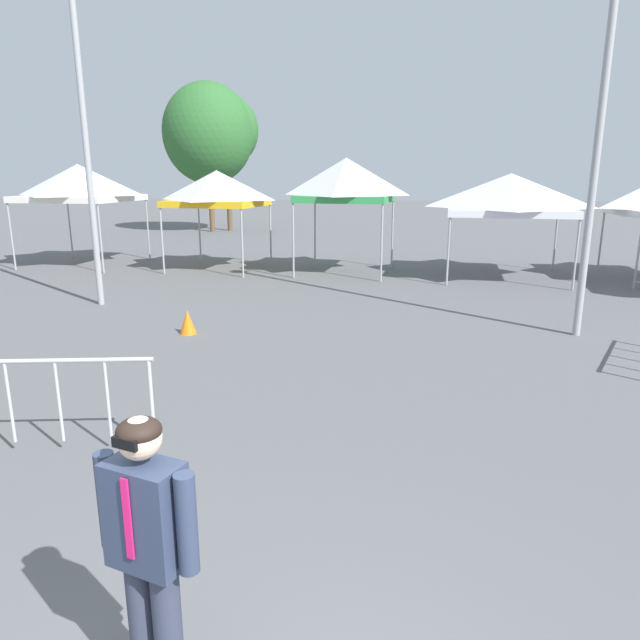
% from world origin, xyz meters
% --- Properties ---
extents(canopy_tent_behind_left, '(3.32, 3.32, 3.34)m').
position_xyz_m(canopy_tent_behind_left, '(-10.36, 16.03, 2.73)').
color(canopy_tent_behind_left, '#9E9EA3').
rests_on(canopy_tent_behind_left, ground).
extents(canopy_tent_left_of_center, '(2.95, 2.95, 3.13)m').
position_xyz_m(canopy_tent_left_of_center, '(-5.46, 15.78, 2.57)').
color(canopy_tent_left_of_center, '#9E9EA3').
rests_on(canopy_tent_left_of_center, ground).
extents(canopy_tent_behind_center, '(2.94, 2.94, 3.49)m').
position_xyz_m(canopy_tent_behind_center, '(-1.35, 15.78, 2.84)').
color(canopy_tent_behind_center, '#9E9EA3').
rests_on(canopy_tent_behind_center, ground).
extents(canopy_tent_far_left, '(3.65, 3.65, 3.03)m').
position_xyz_m(canopy_tent_far_left, '(3.45, 15.65, 2.45)').
color(canopy_tent_far_left, '#9E9EA3').
rests_on(canopy_tent_far_left, ground).
extents(person_foreground, '(0.63, 0.34, 1.78)m').
position_xyz_m(person_foreground, '(-0.54, 0.60, 1.03)').
color(person_foreground, '#33384C').
rests_on(person_foreground, ground).
extents(light_pole_near_lift, '(0.36, 0.36, 9.97)m').
position_xyz_m(light_pole_near_lift, '(3.93, 9.31, 5.57)').
color(light_pole_near_lift, '#9E9EA3').
rests_on(light_pole_near_lift, ground).
extents(light_pole_opposite_side, '(0.36, 0.36, 8.19)m').
position_xyz_m(light_pole_opposite_side, '(-6.50, 10.28, 4.66)').
color(light_pole_opposite_side, '#9E9EA3').
rests_on(light_pole_opposite_side, ground).
extents(tree_behind_tents_center, '(3.41, 3.41, 7.19)m').
position_xyz_m(tree_behind_tents_center, '(-9.41, 28.80, 5.30)').
color(tree_behind_tents_center, brown).
rests_on(tree_behind_tents_center, ground).
extents(tree_behind_tents_left, '(4.72, 4.72, 7.70)m').
position_xyz_m(tree_behind_tents_left, '(-10.16, 28.04, 5.10)').
color(tree_behind_tents_left, brown).
rests_on(tree_behind_tents_left, ground).
extents(crowd_barrier_near_person, '(2.06, 0.50, 1.08)m').
position_xyz_m(crowd_barrier_near_person, '(-2.95, 3.35, 0.75)').
color(crowd_barrier_near_person, '#B7BABF').
rests_on(crowd_barrier_near_person, ground).
extents(traffic_cone_lot_center, '(0.32, 0.32, 0.47)m').
position_xyz_m(traffic_cone_lot_center, '(-3.46, 8.16, 0.23)').
color(traffic_cone_lot_center, orange).
rests_on(traffic_cone_lot_center, ground).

